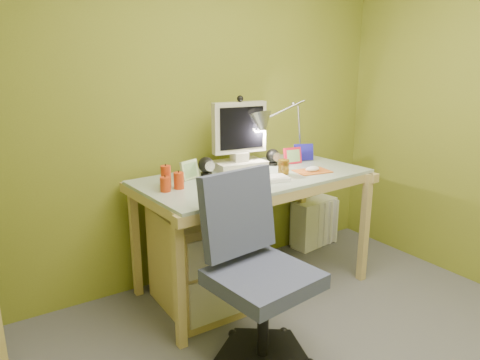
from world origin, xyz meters
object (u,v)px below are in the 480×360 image
desk_lamp (292,118)px  radiator (314,223)px  task_chair (264,276)px  monitor (239,133)px  desk (254,232)px

desk_lamp → radiator: desk_lamp is taller
desk_lamp → task_chair: (-0.86, -0.86, -0.64)m
monitor → desk_lamp: (0.45, 0.00, 0.07)m
desk_lamp → monitor: bearing=177.0°
desk → desk_lamp: bearing=18.1°
desk → radiator: 0.92m
monitor → task_chair: monitor is taller
desk → monitor: 0.68m
desk → task_chair: size_ratio=1.53×
task_chair → radiator: (1.25, 0.99, -0.29)m
radiator → desk_lamp: bearing=-169.6°
radiator → monitor: bearing=-179.4°
desk → monitor: size_ratio=3.00×
desk → radiator: size_ratio=3.76×
task_chair → radiator: bearing=31.3°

